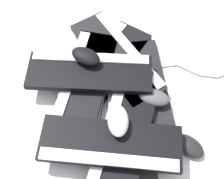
{
  "coord_description": "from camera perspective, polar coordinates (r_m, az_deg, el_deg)",
  "views": [
    {
      "loc": [
        -0.57,
        0.01,
        0.99
      ],
      "look_at": [
        -0.0,
        -0.0,
        0.04
      ],
      "focal_mm": 50.0,
      "sensor_mm": 36.0,
      "label": 1
    }
  ],
  "objects": [
    {
      "name": "mouse_4",
      "position": [
        1.11,
        -4.82,
        6.1
      ],
      "size": [
        0.11,
        0.13,
        0.04
      ],
      "primitive_type": "ellipsoid",
      "rotation": [
        0.0,
        0.0,
        1.03
      ],
      "color": "black",
      "rests_on": "keyboard_5"
    },
    {
      "name": "ground_plane",
      "position": [
        1.14,
        -0.07,
        -1.11
      ],
      "size": [
        3.2,
        3.2,
        0.0
      ],
      "primitive_type": "plane",
      "color": "white"
    },
    {
      "name": "keyboard_6",
      "position": [
        1.02,
        2.16,
        -8.3
      ],
      "size": [
        0.46,
        0.27,
        0.03
      ],
      "color": "black",
      "rests_on": "keyboard_2"
    },
    {
      "name": "cable_1",
      "position": [
        1.21,
        8.16,
        3.49
      ],
      "size": [
        0.14,
        0.73,
        0.01
      ],
      "color": "#59595B",
      "rests_on": "ground"
    },
    {
      "name": "keyboard_3",
      "position": [
        1.14,
        6.0,
        -0.04
      ],
      "size": [
        0.45,
        0.19,
        0.03
      ],
      "color": "black",
      "rests_on": "ground"
    },
    {
      "name": "keyboard_7",
      "position": [
        1.19,
        0.84,
        6.15
      ],
      "size": [
        0.45,
        0.36,
        0.03
      ],
      "color": "black",
      "rests_on": "keyboard_0"
    },
    {
      "name": "keyboard_8",
      "position": [
        0.98,
        -0.29,
        -9.99
      ],
      "size": [
        0.2,
        0.45,
        0.03
      ],
      "color": "black",
      "rests_on": "keyboard_6"
    },
    {
      "name": "keyboard_1",
      "position": [
        1.15,
        -4.45,
        0.67
      ],
      "size": [
        0.46,
        0.24,
        0.03
      ],
      "color": "black",
      "rests_on": "ground"
    },
    {
      "name": "keyboard_0",
      "position": [
        1.19,
        -1.04,
        4.3
      ],
      "size": [
        0.45,
        0.37,
        0.03
      ],
      "color": "black",
      "rests_on": "ground"
    },
    {
      "name": "mouse_3",
      "position": [
        0.97,
        1.11,
        -5.71
      ],
      "size": [
        0.11,
        0.07,
        0.04
      ],
      "primitive_type": "ellipsoid",
      "rotation": [
        0.0,
        0.0,
        3.16
      ],
      "color": "#B7B7BC",
      "rests_on": "keyboard_8"
    },
    {
      "name": "mouse_0",
      "position": [
        1.14,
        5.29,
        2.93
      ],
      "size": [
        0.1,
        0.13,
        0.04
      ],
      "primitive_type": "ellipsoid",
      "rotation": [
        0.0,
        0.0,
        1.21
      ],
      "color": "black",
      "rests_on": "keyboard_3"
    },
    {
      "name": "keyboard_2",
      "position": [
        1.04,
        3.5,
        -10.87
      ],
      "size": [
        0.44,
        0.15,
        0.03
      ],
      "color": "#232326",
      "rests_on": "ground"
    },
    {
      "name": "mouse_2",
      "position": [
        1.07,
        13.8,
        -9.96
      ],
      "size": [
        0.12,
        0.13,
        0.04
      ],
      "primitive_type": "ellipsoid",
      "rotation": [
        0.0,
        0.0,
        0.88
      ],
      "color": "black",
      "rests_on": "ground"
    },
    {
      "name": "mouse_1",
      "position": [
        1.09,
        7.6,
        -1.42
      ],
      "size": [
        0.1,
        0.13,
        0.04
      ],
      "primitive_type": "ellipsoid",
      "rotation": [
        0.0,
        0.0,
        1.25
      ],
      "color": "#4C4C51",
      "rests_on": "keyboard_3"
    },
    {
      "name": "keyboard_4",
      "position": [
        1.13,
        -4.92,
        1.59
      ],
      "size": [
        0.46,
        0.25,
        0.03
      ],
      "color": "black",
      "rests_on": "keyboard_1"
    },
    {
      "name": "keyboard_5",
      "position": [
        1.11,
        -4.12,
        3.25
      ],
      "size": [
        0.18,
        0.45,
        0.03
      ],
      "color": "black",
      "rests_on": "keyboard_4"
    }
  ]
}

